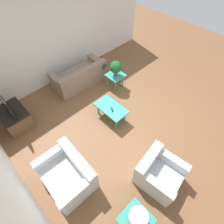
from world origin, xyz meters
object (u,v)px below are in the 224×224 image
(armchair, at_px, (158,173))
(side_table_plant, at_px, (115,77))
(coffee_table, at_px, (111,109))
(loveseat, at_px, (68,174))
(tv_stand_chest, at_px, (15,117))
(television, at_px, (5,104))
(table_lamp, at_px, (138,217))
(sofa, at_px, (80,77))
(potted_plant, at_px, (116,67))
(side_table_lamp, at_px, (136,220))

(armchair, distance_m, side_table_plant, 3.28)
(coffee_table, xyz_separation_m, side_table_plant, (0.88, -1.04, 0.04))
(loveseat, bearing_deg, tv_stand_chest, -174.52)
(television, xyz_separation_m, table_lamp, (-3.94, -0.53, -0.13))
(sofa, height_order, potted_plant, potted_plant)
(potted_plant, bearing_deg, sofa, 38.36)
(potted_plant, bearing_deg, armchair, 151.68)
(sofa, distance_m, table_lamp, 4.51)
(tv_stand_chest, bearing_deg, loveseat, -176.55)
(loveseat, distance_m, coffee_table, 2.05)
(loveseat, xyz_separation_m, television, (2.34, 0.15, 0.56))
(side_table_lamp, distance_m, potted_plant, 4.08)
(sofa, relative_size, side_table_lamp, 3.40)
(loveseat, relative_size, television, 1.48)
(sofa, bearing_deg, television, 6.04)
(loveseat, distance_m, television, 2.41)
(armchair, height_order, coffee_table, armchair)
(loveseat, bearing_deg, sofa, 140.24)
(side_table_plant, height_order, television, television)
(coffee_table, height_order, tv_stand_chest, tv_stand_chest)
(tv_stand_chest, bearing_deg, side_table_plant, -104.46)
(coffee_table, bearing_deg, potted_plant, -49.99)
(side_table_plant, bearing_deg, potted_plant, 26.57)
(sofa, bearing_deg, coffee_table, 83.51)
(armchair, relative_size, television, 1.20)
(sofa, relative_size, armchair, 1.87)
(armchair, relative_size, loveseat, 0.81)
(side_table_plant, height_order, tv_stand_chest, tv_stand_chest)
(coffee_table, bearing_deg, side_table_lamp, 145.44)
(coffee_table, relative_size, tv_stand_chest, 1.04)
(television, bearing_deg, tv_stand_chest, -90.00)
(coffee_table, relative_size, television, 1.15)
(tv_stand_chest, bearing_deg, side_table_lamp, -172.38)
(coffee_table, relative_size, table_lamp, 2.51)
(side_table_plant, bearing_deg, table_lamp, 140.33)
(side_table_plant, height_order, table_lamp, table_lamp)
(sofa, bearing_deg, tv_stand_chest, 6.04)
(tv_stand_chest, distance_m, potted_plant, 3.26)
(potted_plant, height_order, table_lamp, potted_plant)
(coffee_table, bearing_deg, tv_stand_chest, 51.04)
(loveseat, bearing_deg, side_table_lamp, 15.59)
(armchair, xyz_separation_m, coffee_table, (2.01, -0.51, 0.06))
(potted_plant, distance_m, table_lamp, 4.07)
(table_lamp, bearing_deg, side_table_plant, -39.67)
(coffee_table, height_order, side_table_lamp, side_table_lamp)
(armchair, xyz_separation_m, loveseat, (1.36, 1.43, -0.01))
(side_table_plant, distance_m, television, 3.26)
(side_table_lamp, height_order, television, television)
(tv_stand_chest, distance_m, television, 0.56)
(coffee_table, xyz_separation_m, table_lamp, (-2.26, 1.55, 0.36))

